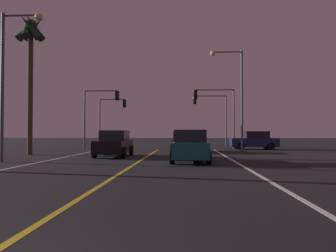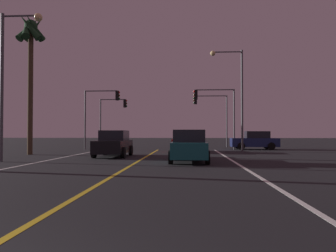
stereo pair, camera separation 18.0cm
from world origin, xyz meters
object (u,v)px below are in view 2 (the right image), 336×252
Objects in this scene: car_oncoming at (114,144)px; traffic_light_far_right at (211,109)px; palm_tree_left_mid at (30,42)px; car_ahead_far at (184,142)px; street_lamp_left_mid at (11,67)px; traffic_light_far_left at (113,111)px; car_lead_same_lane at (189,146)px; traffic_light_near_right at (214,104)px; street_lamp_right_far at (235,87)px; traffic_light_near_left at (102,105)px; car_crossing_side at (255,141)px.

traffic_light_far_right reaches higher than car_oncoming.
palm_tree_left_mid is (-6.39, 1.50, 7.21)m from car_oncoming.
street_lamp_left_mid is at bearing 136.64° from car_ahead_far.
car_oncoming is at bearing -13.19° from palm_tree_left_mid.
traffic_light_far_left is 0.67× the size of street_lamp_left_mid.
car_lead_same_lane is 0.54× the size of street_lamp_left_mid.
car_ahead_far is 0.77× the size of traffic_light_near_right.
traffic_light_far_left reaches higher than car_oncoming.
palm_tree_left_mid is at bearing 18.23° from street_lamp_right_far.
car_ahead_far is 0.43× the size of palm_tree_left_mid.
car_oncoming is 0.77× the size of traffic_light_near_left.
street_lamp_left_mid is 0.94× the size of street_lamp_right_far.
street_lamp_right_far is at bearing 126.51° from car_oncoming.
car_oncoming is 12.28m from traffic_light_near_right.
street_lamp_right_far is at bearing 18.23° from palm_tree_left_mid.
traffic_light_far_right is 1.06× the size of traffic_light_far_left.
traffic_light_far_left is 0.62× the size of street_lamp_right_far.
car_crossing_side and car_ahead_far have the same top height.
street_lamp_right_far reaches higher than car_lead_same_lane.
car_crossing_side is 0.81× the size of traffic_light_far_left.
car_oncoming is 1.00× the size of car_lead_same_lane.
traffic_light_far_right reaches higher than car_ahead_far.
palm_tree_left_mid reaches higher than street_lamp_left_mid.
palm_tree_left_mid is at bearing 43.95° from traffic_light_far_right.
traffic_light_far_left is (-7.91, 9.33, 3.13)m from car_ahead_far.
traffic_light_near_right is at bearing -62.47° from street_lamp_right_far.
street_lamp_left_mid is at bearing 41.73° from car_crossing_side.
car_oncoming is 10.38m from traffic_light_near_left.
traffic_light_near_right is 0.66× the size of street_lamp_right_far.
traffic_light_near_left reaches higher than car_crossing_side.
traffic_light_far_right is at bearing -90.68° from traffic_light_near_right.
car_crossing_side is at bearing 131.46° from car_oncoming.
street_lamp_left_mid reaches higher than car_lead_same_lane.
car_oncoming is (-11.10, -9.81, 0.00)m from car_crossing_side.
street_lamp_right_far is (12.17, -8.28, 1.44)m from traffic_light_far_left.
car_crossing_side is 14.88m from car_lead_same_lane.
palm_tree_left_mid reaches higher than car_ahead_far.
street_lamp_left_mid is 0.79× the size of palm_tree_left_mid.
traffic_light_near_right is at bearing 141.73° from car_oncoming.
traffic_light_far_right is (0.07, 5.50, 0.03)m from traffic_light_near_right.
traffic_light_near_left is at bearing -88.55° from traffic_light_far_left.
street_lamp_right_far reaches higher than car_oncoming.
traffic_light_near_left is at bearing -160.60° from car_oncoming.
street_lamp_right_far reaches higher than traffic_light_far_left.
street_lamp_left_mid is (-9.47, -0.50, 4.24)m from car_lead_same_lane.
traffic_light_far_right reaches higher than traffic_light_near_right.
palm_tree_left_mid is at bearing -102.66° from traffic_light_far_left.
car_crossing_side is 0.51× the size of street_lamp_right_far.
traffic_light_near_left is at bearing 84.34° from street_lamp_left_mid.
traffic_light_near_right is at bearing -0.00° from traffic_light_near_left.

